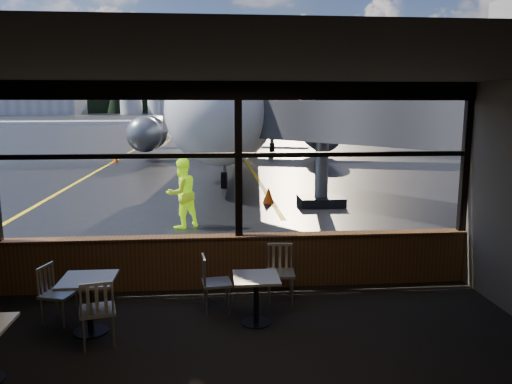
{
  "coord_description": "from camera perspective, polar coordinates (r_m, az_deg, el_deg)",
  "views": [
    {
      "loc": [
        -0.43,
        -8.26,
        3.11
      ],
      "look_at": [
        0.38,
        1.0,
        1.5
      ],
      "focal_mm": 35.0,
      "sensor_mm": 36.0,
      "label": 1
    }
  ],
  "objects": [
    {
      "name": "ground_plane",
      "position": [
        128.3,
        -4.9,
        8.39
      ],
      "size": [
        520.0,
        520.0,
        0.0
      ],
      "primitive_type": "plane",
      "color": "black",
      "rests_on": "ground"
    },
    {
      "name": "carpet_floor",
      "position": [
        6.12,
        -0.3,
        -20.6
      ],
      "size": [
        8.0,
        6.0,
        0.01
      ],
      "primitive_type": "cube",
      "color": "black",
      "rests_on": "ground"
    },
    {
      "name": "ceiling",
      "position": [
        5.29,
        -0.33,
        14.07
      ],
      "size": [
        8.0,
        6.0,
        0.04
      ],
      "primitive_type": "cube",
      "color": "#38332D",
      "rests_on": "ground"
    },
    {
      "name": "wall_back",
      "position": [
        2.67,
        5.36,
        -20.76
      ],
      "size": [
        8.0,
        0.04,
        3.5
      ],
      "primitive_type": "cube",
      "color": "#474139",
      "rests_on": "ground"
    },
    {
      "name": "window_sill",
      "position": [
        8.69,
        -1.95,
        -8.01
      ],
      "size": [
        8.0,
        0.28,
        0.9
      ],
      "primitive_type": "cube",
      "color": "#513018",
      "rests_on": "ground"
    },
    {
      "name": "window_header",
      "position": [
        8.28,
        -2.07,
        11.48
      ],
      "size": [
        8.0,
        0.18,
        0.3
      ],
      "primitive_type": "cube",
      "color": "black",
      "rests_on": "ground"
    },
    {
      "name": "mullion_centre",
      "position": [
        8.32,
        -2.02,
        3.54
      ],
      "size": [
        0.12,
        0.12,
        2.6
      ],
      "primitive_type": "cube",
      "color": "black",
      "rests_on": "ground"
    },
    {
      "name": "mullion_right",
      "position": [
        9.4,
        22.85,
        3.5
      ],
      "size": [
        0.12,
        0.12,
        2.6
      ],
      "primitive_type": "cube",
      "color": "black",
      "rests_on": "ground"
    },
    {
      "name": "window_transom",
      "position": [
        8.31,
        -2.03,
        4.23
      ],
      "size": [
        8.0,
        0.1,
        0.08
      ],
      "primitive_type": "cube",
      "color": "black",
      "rests_on": "ground"
    },
    {
      "name": "airliner",
      "position": [
        30.86,
        -2.38,
        14.07
      ],
      "size": [
        32.44,
        37.8,
        10.81
      ],
      "primitive_type": null,
      "rotation": [
        0.0,
        0.0,
        -0.09
      ],
      "color": "white",
      "rests_on": "ground_plane"
    },
    {
      "name": "jet_bridge",
      "position": [
        14.37,
        11.34,
        6.13
      ],
      "size": [
        8.37,
        10.23,
        4.47
      ],
      "primitive_type": null,
      "color": "#2C2C2F",
      "rests_on": "ground_plane"
    },
    {
      "name": "cafe_table_near",
      "position": [
        7.32,
        0.02,
        -12.26
      ],
      "size": [
        0.65,
        0.65,
        0.71
      ],
      "primitive_type": null,
      "color": "#A8A19A",
      "rests_on": "carpet_floor"
    },
    {
      "name": "cafe_table_mid",
      "position": [
        7.4,
        -18.5,
        -12.22
      ],
      "size": [
        0.72,
        0.72,
        0.79
      ],
      "primitive_type": null,
      "color": "gray",
      "rests_on": "carpet_floor"
    },
    {
      "name": "chair_near_w",
      "position": [
        7.73,
        -4.51,
        -10.37
      ],
      "size": [
        0.54,
        0.54,
        0.89
      ],
      "primitive_type": null,
      "rotation": [
        0.0,
        0.0,
        -1.46
      ],
      "color": "#B9B4A7",
      "rests_on": "carpet_floor"
    },
    {
      "name": "chair_near_n",
      "position": [
        8.07,
        2.82,
        -9.34
      ],
      "size": [
        0.55,
        0.55,
        0.93
      ],
      "primitive_type": null,
      "rotation": [
        0.0,
        0.0,
        3.06
      ],
      "color": "beige",
      "rests_on": "carpet_floor"
    },
    {
      "name": "chair_mid_s",
      "position": [
        6.99,
        -17.66,
        -12.83
      ],
      "size": [
        0.62,
        0.62,
        0.94
      ],
      "primitive_type": null,
      "rotation": [
        0.0,
        0.0,
        0.24
      ],
      "color": "#BCB6A9",
      "rests_on": "carpet_floor"
    },
    {
      "name": "chair_mid_w",
      "position": [
        7.82,
        -21.62,
        -10.86
      ],
      "size": [
        0.6,
        0.6,
        0.88
      ],
      "primitive_type": null,
      "rotation": [
        0.0,
        0.0,
        -1.86
      ],
      "color": "beige",
      "rests_on": "carpet_floor"
    },
    {
      "name": "ground_crew",
      "position": [
        12.95,
        -8.49,
        -0.14
      ],
      "size": [
        1.1,
        1.07,
        1.79
      ],
      "primitive_type": "imported",
      "rotation": [
        0.0,
        0.0,
        3.81
      ],
      "color": "#BFF219",
      "rests_on": "ground_plane"
    },
    {
      "name": "cone_nose",
      "position": [
        16.12,
        1.43,
        -0.36
      ],
      "size": [
        0.38,
        0.38,
        0.52
      ],
      "primitive_type": "cone",
      "color": "#DB5606",
      "rests_on": "ground_plane"
    },
    {
      "name": "cone_wing",
      "position": [
        29.07,
        -15.74,
        3.73
      ],
      "size": [
        0.31,
        0.31,
        0.43
      ],
      "primitive_type": "cone",
      "color": "#E74F07",
      "rests_on": "ground_plane"
    },
    {
      "name": "hangar_left",
      "position": [
        200.72,
        -25.7,
        9.54
      ],
      "size": [
        45.0,
        18.0,
        11.0
      ],
      "primitive_type": null,
      "color": "silver",
      "rests_on": "ground_plane"
    },
    {
      "name": "hangar_mid",
      "position": [
        193.27,
        -4.99,
        10.33
      ],
      "size": [
        38.0,
        15.0,
        10.0
      ],
      "primitive_type": null,
      "color": "silver",
      "rests_on": "ground_plane"
    },
    {
      "name": "hangar_right",
      "position": [
        195.84,
        13.16,
        10.4
      ],
      "size": [
        50.0,
        20.0,
        12.0
      ],
      "primitive_type": null,
      "color": "silver",
      "rests_on": "ground_plane"
    },
    {
      "name": "fuel_tank_a",
      "position": [
        192.54,
        -14.07,
        9.49
      ],
      "size": [
        8.0,
        8.0,
        6.0
      ],
      "primitive_type": "cylinder",
      "color": "silver",
      "rests_on": "ground_plane"
    },
    {
      "name": "fuel_tank_b",
      "position": [
        191.26,
        -11.07,
        9.6
      ],
      "size": [
        8.0,
        8.0,
        6.0
      ],
      "primitive_type": "cylinder",
      "color": "silver",
      "rests_on": "ground_plane"
    },
    {
      "name": "fuel_tank_c",
      "position": [
        190.5,
        -8.03,
        9.68
      ],
      "size": [
        8.0,
        8.0,
        6.0
      ],
      "primitive_type": "cylinder",
      "color": "silver",
      "rests_on": "ground_plane"
    },
    {
      "name": "treeline",
      "position": [
        218.28,
        -5.01,
        10.53
      ],
      "size": [
        360.0,
        3.0,
        12.0
      ],
      "primitive_type": "cube",
      "color": "black",
      "rests_on": "ground_plane"
    }
  ]
}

